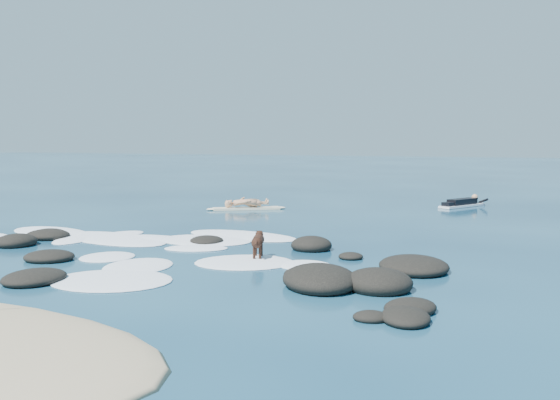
% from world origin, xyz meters
% --- Properties ---
extents(ground, '(160.00, 160.00, 0.00)m').
position_xyz_m(ground, '(0.00, 0.00, 0.00)').
color(ground, '#0A2642').
rests_on(ground, ground).
extents(reef_rocks, '(13.94, 6.58, 0.54)m').
position_xyz_m(reef_rocks, '(2.10, -1.90, 0.10)').
color(reef_rocks, black).
rests_on(reef_rocks, ground).
extents(breaking_foam, '(11.79, 8.40, 0.12)m').
position_xyz_m(breaking_foam, '(-1.12, -0.32, 0.01)').
color(breaking_foam, white).
rests_on(breaking_foam, ground).
extents(standing_surfer_rig, '(2.85, 1.88, 1.79)m').
position_xyz_m(standing_surfer_rig, '(-1.51, 8.39, 0.71)').
color(standing_surfer_rig, '#F3E8C3').
rests_on(standing_surfer_rig, ground).
extents(paddling_surfer_rig, '(1.88, 2.50, 0.47)m').
position_xyz_m(paddling_surfer_rig, '(6.43, 12.33, 0.16)').
color(paddling_surfer_rig, white).
rests_on(paddling_surfer_rig, ground).
extents(dog, '(0.45, 1.02, 0.66)m').
position_xyz_m(dog, '(2.71, -0.80, 0.44)').
color(dog, black).
rests_on(dog, ground).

